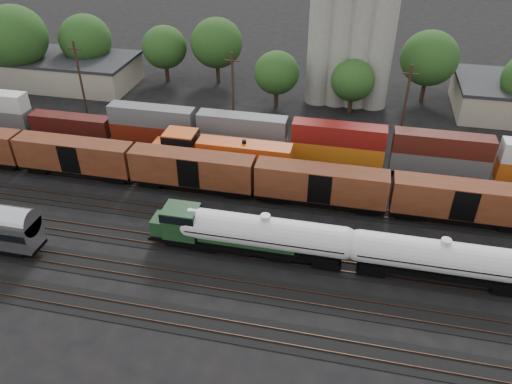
% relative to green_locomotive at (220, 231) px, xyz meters
% --- Properties ---
extents(ground, '(600.00, 600.00, 0.00)m').
position_rel_green_locomotive_xyz_m(ground, '(6.42, 5.00, -2.50)').
color(ground, black).
extents(tracks, '(180.00, 33.20, 0.20)m').
position_rel_green_locomotive_xyz_m(tracks, '(6.42, 5.00, -2.45)').
color(tracks, black).
rests_on(tracks, ground).
extents(green_locomotive, '(16.51, 2.91, 4.37)m').
position_rel_green_locomotive_xyz_m(green_locomotive, '(0.00, 0.00, 0.00)').
color(green_locomotive, black).
rests_on(green_locomotive, ground).
extents(tank_car_a, '(18.63, 3.33, 4.88)m').
position_rel_green_locomotive_xyz_m(tank_car_a, '(4.71, -0.00, 0.38)').
color(tank_car_a, silver).
rests_on(tank_car_a, ground).
extents(tank_car_b, '(18.29, 3.27, 4.79)m').
position_rel_green_locomotive_xyz_m(tank_car_b, '(21.57, -0.00, 0.33)').
color(tank_car_b, silver).
rests_on(tank_car_b, ground).
extents(orange_locomotive, '(19.88, 3.31, 4.97)m').
position_rel_green_locomotive_xyz_m(orange_locomotive, '(-4.43, 15.00, 0.31)').
color(orange_locomotive, black).
rests_on(orange_locomotive, ground).
extents(boxcar_string, '(122.80, 2.90, 4.20)m').
position_rel_green_locomotive_xyz_m(boxcar_string, '(1.44, 10.00, 0.62)').
color(boxcar_string, black).
rests_on(boxcar_string, ground).
extents(container_wall, '(160.00, 2.60, 5.80)m').
position_rel_green_locomotive_xyz_m(container_wall, '(2.68, 20.00, 0.42)').
color(container_wall, black).
rests_on(container_wall, ground).
extents(grain_silo, '(13.40, 5.00, 29.00)m').
position_rel_green_locomotive_xyz_m(grain_silo, '(9.70, 41.00, 8.76)').
color(grain_silo, gray).
rests_on(grain_silo, ground).
extents(industrial_sheds, '(119.38, 17.26, 5.10)m').
position_rel_green_locomotive_xyz_m(industrial_sheds, '(13.04, 40.25, 0.06)').
color(industrial_sheds, '#9E937F').
rests_on(industrial_sheds, ground).
extents(tree_band, '(165.71, 23.51, 14.14)m').
position_rel_green_locomotive_xyz_m(tree_band, '(3.57, 41.11, 4.90)').
color(tree_band, black).
rests_on(tree_band, ground).
extents(utility_poles, '(122.20, 0.36, 12.00)m').
position_rel_green_locomotive_xyz_m(utility_poles, '(6.42, 27.00, 3.71)').
color(utility_poles, black).
rests_on(utility_poles, ground).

